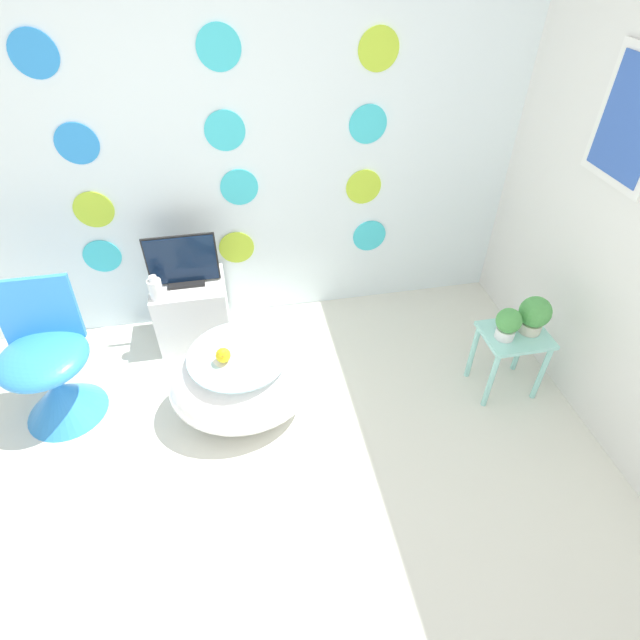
{
  "coord_description": "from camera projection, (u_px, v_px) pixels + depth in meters",
  "views": [
    {
      "loc": [
        -0.03,
        -0.91,
        2.32
      ],
      "look_at": [
        0.34,
        0.96,
        0.71
      ],
      "focal_mm": 28.0,
      "sensor_mm": 36.0,
      "label": 1
    }
  ],
  "objects": [
    {
      "name": "side_table",
      "position": [
        512.0,
        346.0,
        2.89
      ],
      "size": [
        0.37,
        0.3,
        0.43
      ],
      "color": "#99E0D8",
      "rests_on": "ground_plane"
    },
    {
      "name": "ground_plane",
      "position": [
        286.0,
        593.0,
        2.18
      ],
      "size": [
        12.0,
        12.0,
        0.0
      ],
      "primitive_type": "plane",
      "color": "silver"
    },
    {
      "name": "potted_plant_left",
      "position": [
        508.0,
        323.0,
        2.74
      ],
      "size": [
        0.14,
        0.14,
        0.19
      ],
      "color": "white",
      "rests_on": "side_table"
    },
    {
      "name": "vase",
      "position": [
        155.0,
        288.0,
        3.01
      ],
      "size": [
        0.08,
        0.08,
        0.16
      ],
      "color": "white",
      "rests_on": "tv_cabinet"
    },
    {
      "name": "wall_back_dotted",
      "position": [
        227.0,
        132.0,
        2.86
      ],
      "size": [
        4.65,
        0.05,
        2.6
      ],
      "color": "white",
      "rests_on": "ground_plane"
    },
    {
      "name": "tv",
      "position": [
        183.0,
        263.0,
        3.07
      ],
      "size": [
        0.43,
        0.12,
        0.34
      ],
      "color": "black",
      "rests_on": "tv_cabinet"
    },
    {
      "name": "rubber_duck",
      "position": [
        223.0,
        355.0,
        2.59
      ],
      "size": [
        0.08,
        0.09,
        0.09
      ],
      "color": "yellow",
      "rests_on": "bathtub"
    },
    {
      "name": "chair",
      "position": [
        53.0,
        377.0,
        2.78
      ],
      "size": [
        0.48,
        0.48,
        0.82
      ],
      "color": "#338CE0",
      "rests_on": "ground_plane"
    },
    {
      "name": "tv_cabinet",
      "position": [
        193.0,
        311.0,
        3.32
      ],
      "size": [
        0.46,
        0.38,
        0.45
      ],
      "color": "silver",
      "rests_on": "ground_plane"
    },
    {
      "name": "wall_right",
      "position": [
        630.0,
        180.0,
        2.36
      ],
      "size": [
        0.06,
        3.0,
        2.6
      ],
      "color": "silver",
      "rests_on": "ground_plane"
    },
    {
      "name": "potted_plant_right",
      "position": [
        535.0,
        314.0,
        2.77
      ],
      "size": [
        0.18,
        0.18,
        0.23
      ],
      "color": "beige",
      "rests_on": "side_table"
    },
    {
      "name": "bathtub",
      "position": [
        242.0,
        381.0,
        2.82
      ],
      "size": [
        0.81,
        0.67,
        0.46
      ],
      "color": "white",
      "rests_on": "ground_plane"
    }
  ]
}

